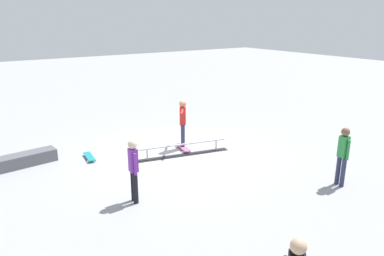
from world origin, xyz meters
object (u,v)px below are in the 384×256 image
(bystander_purple_shirt, at_px, (133,168))
(bystander_green_shirt, at_px, (343,153))
(loose_skateboard_teal, at_px, (89,156))
(grind_rail, at_px, (183,150))
(skateboard_main, at_px, (183,147))
(skate_ledge, at_px, (9,163))
(skater_main, at_px, (183,121))

(bystander_purple_shirt, bearing_deg, bystander_green_shirt, 70.31)
(loose_skateboard_teal, bearing_deg, grind_rail, -112.01)
(bystander_purple_shirt, bearing_deg, skateboard_main, 133.99)
(skate_ledge, relative_size, skater_main, 1.60)
(skateboard_main, relative_size, bystander_purple_shirt, 0.55)
(grind_rail, xyz_separation_m, bystander_purple_shirt, (2.49, 1.86, 0.68))
(skater_main, bearing_deg, skateboard_main, -175.76)
(skateboard_main, bearing_deg, grind_rail, 156.26)
(skate_ledge, relative_size, bystander_green_shirt, 1.68)
(skate_ledge, bearing_deg, grind_rail, 158.40)
(grind_rail, height_order, skate_ledge, grind_rail)
(bystander_green_shirt, bearing_deg, skater_main, 27.59)
(skater_main, height_order, bystander_green_shirt, skater_main)
(skate_ledge, bearing_deg, skater_main, 165.30)
(skater_main, xyz_separation_m, skateboard_main, (0.07, 0.11, -0.85))
(skateboard_main, bearing_deg, bystander_green_shirt, -147.22)
(skater_main, height_order, skateboard_main, skater_main)
(grind_rail, relative_size, skate_ledge, 1.16)
(skater_main, bearing_deg, bystander_green_shirt, -121.62)
(bystander_purple_shirt, bearing_deg, loose_skateboard_teal, -175.66)
(grind_rail, bearing_deg, bystander_green_shirt, 130.92)
(skate_ledge, relative_size, bystander_purple_shirt, 1.70)
(skate_ledge, height_order, bystander_purple_shirt, bystander_purple_shirt)
(skate_ledge, bearing_deg, bystander_purple_shirt, 119.58)
(skateboard_main, bearing_deg, skater_main, -22.68)
(grind_rail, distance_m, skate_ledge, 4.92)
(bystander_green_shirt, distance_m, loose_skateboard_teal, 7.05)
(bystander_purple_shirt, xyz_separation_m, bystander_green_shirt, (-4.64, 2.10, 0.01))
(bystander_purple_shirt, xyz_separation_m, loose_skateboard_teal, (-0.02, -3.18, -0.77))
(grind_rail, relative_size, skater_main, 1.86)
(bystander_purple_shirt, bearing_deg, grind_rail, 131.30)
(skate_ledge, xyz_separation_m, bystander_purple_shirt, (-2.08, 3.67, 0.67))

